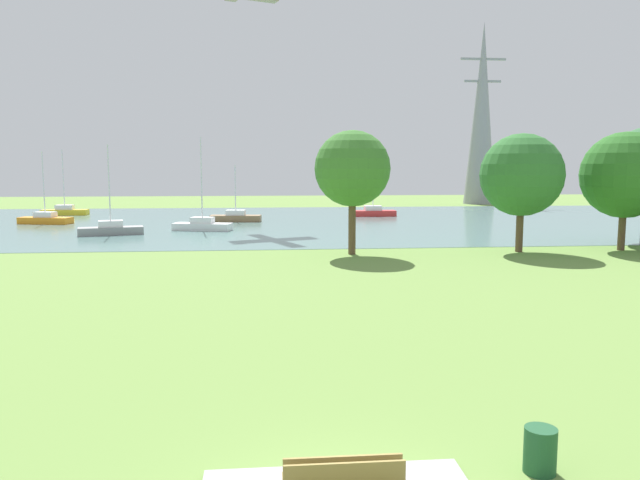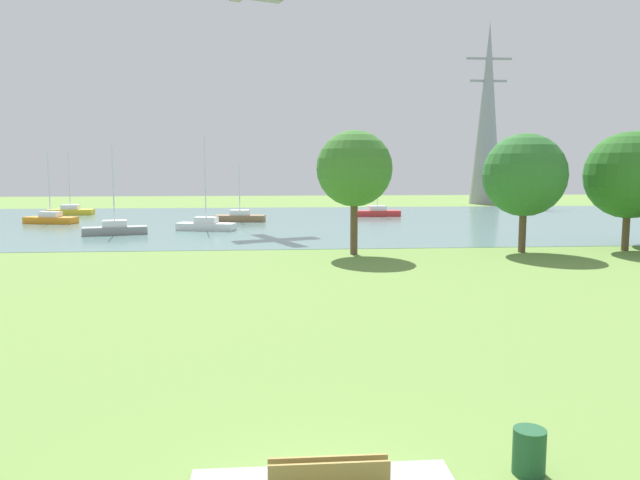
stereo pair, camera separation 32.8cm
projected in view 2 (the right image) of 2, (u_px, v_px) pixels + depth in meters
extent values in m
plane|color=olive|center=(287.00, 271.00, 30.87)|extent=(160.00, 160.00, 0.00)
cube|color=olive|center=(327.00, 478.00, 9.36)|extent=(1.80, 0.48, 0.05)
cube|color=olive|center=(328.00, 470.00, 9.12)|extent=(1.80, 0.05, 0.44)
cube|color=olive|center=(329.00, 477.00, 8.91)|extent=(1.80, 0.05, 0.44)
cylinder|color=#1E512D|center=(529.00, 452.00, 10.51)|extent=(0.56, 0.56, 0.80)
cube|color=slate|center=(279.00, 222.00, 58.58)|extent=(140.00, 40.00, 0.02)
cube|color=brown|center=(240.00, 218.00, 58.60)|extent=(4.93, 2.01, 0.60)
cube|color=white|center=(240.00, 213.00, 58.53)|extent=(1.91, 1.29, 0.50)
cylinder|color=silver|center=(239.00, 190.00, 58.28)|extent=(0.10, 0.10, 4.77)
cube|color=white|center=(206.00, 227.00, 50.48)|extent=(5.02, 2.69, 0.60)
cube|color=white|center=(206.00, 220.00, 50.42)|extent=(2.02, 1.53, 0.50)
cylinder|color=silver|center=(205.00, 180.00, 50.03)|extent=(0.10, 0.10, 7.02)
cube|color=gray|center=(115.00, 231.00, 47.37)|extent=(5.02, 2.60, 0.60)
cube|color=white|center=(115.00, 224.00, 47.31)|extent=(2.01, 1.50, 0.50)
cylinder|color=silver|center=(113.00, 186.00, 46.96)|extent=(0.10, 0.10, 6.30)
cube|color=red|center=(377.00, 213.00, 64.71)|extent=(4.83, 1.61, 0.60)
cube|color=white|center=(377.00, 208.00, 64.64)|extent=(1.82, 1.14, 0.50)
cylinder|color=silver|center=(378.00, 184.00, 64.34)|extent=(0.10, 0.10, 5.52)
cube|color=yellow|center=(71.00, 212.00, 66.49)|extent=(4.81, 1.53, 0.60)
cube|color=white|center=(70.00, 207.00, 66.43)|extent=(1.81, 1.11, 0.50)
cylinder|color=silver|center=(69.00, 179.00, 66.07)|extent=(0.10, 0.10, 6.47)
cube|color=orange|center=(51.00, 220.00, 56.51)|extent=(5.02, 2.64, 0.60)
cube|color=white|center=(50.00, 214.00, 56.44)|extent=(2.02, 1.51, 0.50)
cylinder|color=silver|center=(49.00, 184.00, 56.11)|extent=(0.10, 0.10, 6.00)
cylinder|color=brown|center=(354.00, 225.00, 36.66)|extent=(0.44, 0.44, 3.56)
sphere|color=#3B782E|center=(354.00, 168.00, 36.26)|extent=(4.54, 4.54, 4.54)
cylinder|color=brown|center=(522.00, 228.00, 37.59)|extent=(0.44, 0.44, 2.99)
sphere|color=#2F6E2F|center=(525.00, 175.00, 37.20)|extent=(5.06, 5.06, 5.06)
cylinder|color=brown|center=(626.00, 228.00, 38.26)|extent=(0.44, 0.44, 2.85)
sphere|color=#2C6A24|center=(629.00, 175.00, 37.86)|extent=(5.39, 5.39, 5.39)
cone|color=gray|center=(487.00, 114.00, 85.02)|extent=(4.40, 4.40, 25.03)
cube|color=gray|center=(489.00, 59.00, 84.11)|extent=(6.40, 0.30, 0.30)
cube|color=gray|center=(488.00, 81.00, 84.47)|extent=(5.20, 0.30, 0.30)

